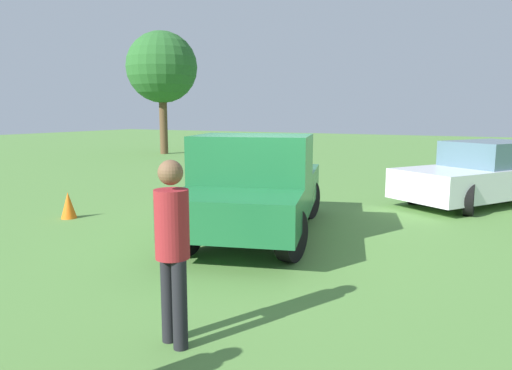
# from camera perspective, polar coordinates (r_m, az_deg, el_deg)

# --- Properties ---
(ground_plane) EXTENTS (80.00, 80.00, 0.00)m
(ground_plane) POSITION_cam_1_polar(r_m,az_deg,el_deg) (8.40, 1.65, -6.46)
(ground_plane) COLOR #54843D
(pickup_truck) EXTENTS (5.01, 3.21, 1.81)m
(pickup_truck) POSITION_cam_1_polar(r_m,az_deg,el_deg) (8.45, -0.16, 0.11)
(pickup_truck) COLOR black
(pickup_truck) RESTS_ON ground_plane
(sedan_near) EXTENTS (4.97, 4.04, 1.50)m
(sedan_near) POSITION_cam_1_polar(r_m,az_deg,el_deg) (12.86, 25.79, 1.17)
(sedan_near) COLOR black
(sedan_near) RESTS_ON ground_plane
(person_visitor) EXTENTS (0.41, 0.41, 1.77)m
(person_visitor) POSITION_cam_1_polar(r_m,az_deg,el_deg) (4.51, -9.96, -6.74)
(person_visitor) COLOR black
(person_visitor) RESTS_ON ground_plane
(tree_back_left) EXTENTS (3.66, 3.66, 6.33)m
(tree_back_left) POSITION_cam_1_polar(r_m,az_deg,el_deg) (25.91, -11.18, 13.57)
(tree_back_left) COLOR brown
(tree_back_left) RESTS_ON ground_plane
(traffic_cone) EXTENTS (0.32, 0.32, 0.55)m
(traffic_cone) POSITION_cam_1_polar(r_m,az_deg,el_deg) (10.69, -21.49, -2.26)
(traffic_cone) COLOR orange
(traffic_cone) RESTS_ON ground_plane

